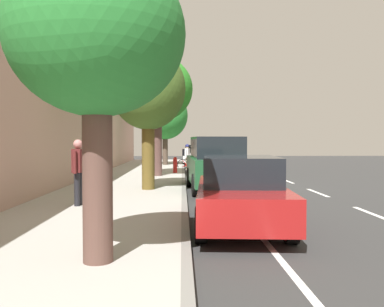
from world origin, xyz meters
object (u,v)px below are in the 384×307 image
Objects in this scene: street_tree_far_end at (148,90)px; street_tree_corner at (97,38)px; street_tree_mid_block at (157,90)px; pedestrian_on_phone at (78,168)px; fire_hydrant at (175,165)px; street_tree_near_cyclist at (165,116)px; cyclist_with_backpack at (187,154)px; parked_sedan_red_mid at (240,192)px; parked_suv_green_second at (216,163)px; parked_sedan_white_nearest at (196,155)px; bicycle_at_curb at (190,164)px.

street_tree_corner is (0.00, 8.50, -0.32)m from street_tree_far_end.
street_tree_mid_block is 3.34× the size of pedestrian_on_phone.
street_tree_corner is 15.98m from fire_hydrant.
cyclist_with_backpack is at bearing 121.09° from street_tree_near_cyclist.
street_tree_near_cyclist is at bearing -58.91° from cyclist_with_backpack.
pedestrian_on_phone is at bearing 66.19° from street_tree_far_end.
parked_sedan_red_mid is 17.41m from cyclist_with_backpack.
parked_suv_green_second is 2.94× the size of cyclist_with_backpack.
parked_sedan_white_nearest is at bearing -131.17° from street_tree_near_cyclist.
street_tree_near_cyclist is 8.83m from street_tree_mid_block.
street_tree_near_cyclist reaches higher than street_tree_corner.
cyclist_with_backpack is (0.95, -11.13, -0.04)m from parked_suv_green_second.
street_tree_far_end is at bearing 90.00° from street_tree_near_cyclist.
parked_sedan_white_nearest is 12.12m from street_tree_mid_block.
street_tree_mid_block is at bearing -99.76° from pedestrian_on_phone.
street_tree_mid_block is (2.25, 11.37, 3.55)m from parked_sedan_white_nearest.
bicycle_at_curb is at bearing -98.58° from street_tree_far_end.
parked_suv_green_second is 5.76m from pedestrian_on_phone.
street_tree_corner is at bearing 85.07° from bicycle_at_curb.
street_tree_corner is 2.50× the size of pedestrian_on_phone.
street_tree_near_cyclist is (1.71, -2.92, 3.23)m from bicycle_at_curb.
bicycle_at_curb is 20.13m from street_tree_corner.
parked_sedan_white_nearest is 17.23m from street_tree_far_end.
parked_sedan_white_nearest is 2.59× the size of pedestrian_on_phone.
street_tree_near_cyclist reaches higher than bicycle_at_curb.
parked_sedan_white_nearest is 1.00× the size of parked_sedan_red_mid.
parked_sedan_red_mid is 0.91× the size of street_tree_far_end.
street_tree_mid_block reaches higher than fire_hydrant.
cyclist_with_backpack is 0.33× the size of street_tree_far_end.
parked_suv_green_second is 9.75m from street_tree_corner.
street_tree_corner reaches higher than parked_suv_green_second.
parked_sedan_white_nearest is at bearing -101.20° from street_tree_mid_block.
street_tree_near_cyclist is 14.27m from street_tree_far_end.
street_tree_mid_block is at bearing -63.10° from parked_suv_green_second.
street_tree_far_end is at bearing 90.00° from street_tree_mid_block.
pedestrian_on_phone is (1.54, -5.00, -2.15)m from street_tree_corner.
cyclist_with_backpack is at bearing -86.91° from parked_sedan_red_mid.
cyclist_with_backpack is at bearing -101.20° from pedestrian_on_phone.
street_tree_corner reaches higher than pedestrian_on_phone.
parked_suv_green_second is 0.97× the size of street_tree_far_end.
parked_sedan_red_mid is at bearing 113.48° from street_tree_far_end.
street_tree_near_cyclist is at bearing -90.00° from street_tree_mid_block.
street_tree_near_cyclist is at bearing -90.00° from street_tree_far_end.
street_tree_near_cyclist is 6.12× the size of fire_hydrant.
cyclist_with_backpack reaches higher than parked_sedan_red_mid.
street_tree_near_cyclist reaches higher than parked_sedan_red_mid.
street_tree_corner reaches higher than cyclist_with_backpack.
parked_suv_green_second is 0.93× the size of street_tree_near_cyclist.
bicycle_at_curb is at bearing -102.26° from fire_hydrant.
pedestrian_on_phone reaches higher than fire_hydrant.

